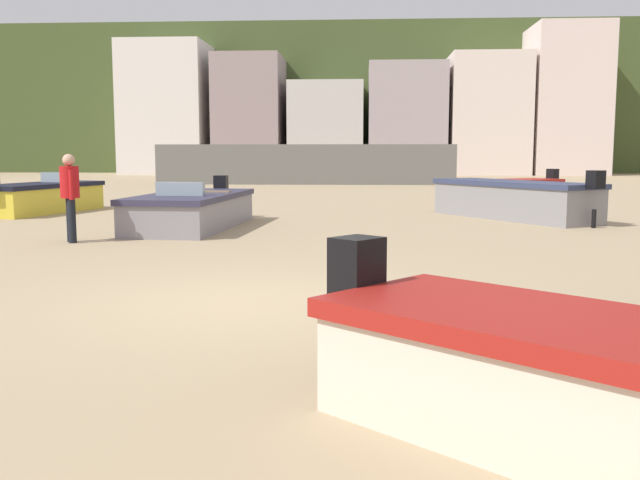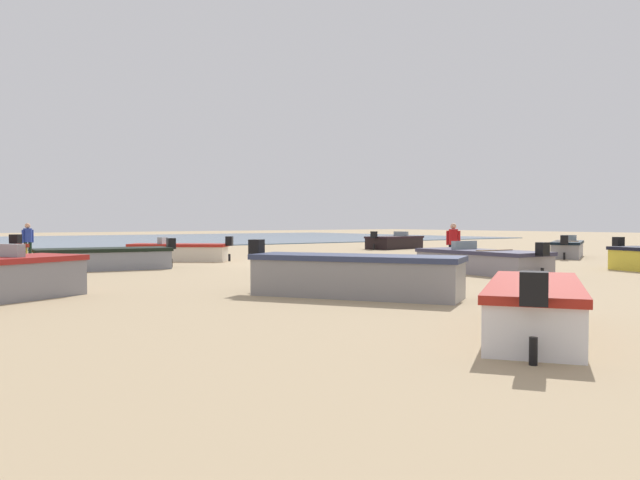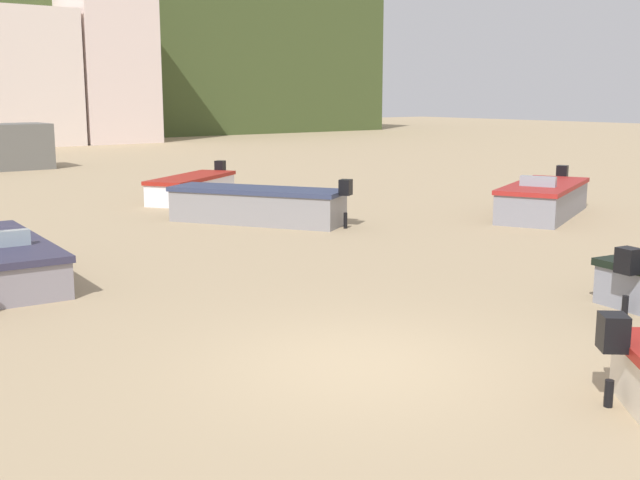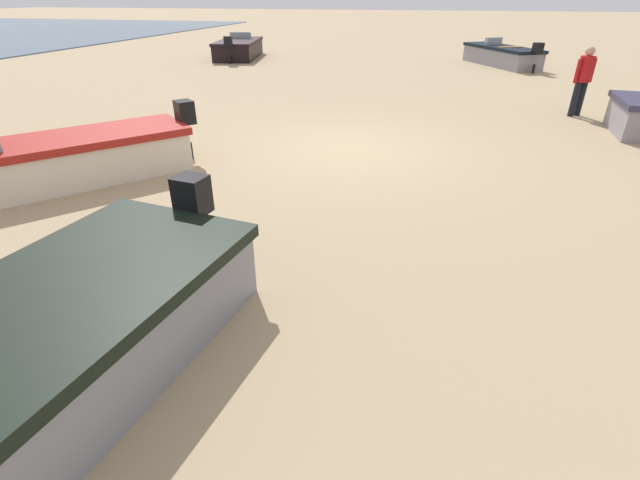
# 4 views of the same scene
# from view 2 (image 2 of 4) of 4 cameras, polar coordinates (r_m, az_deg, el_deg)

# --- Properties ---
(ground_plane) EXTENTS (160.00, 160.00, 0.00)m
(ground_plane) POSITION_cam_2_polar(r_m,az_deg,el_deg) (25.52, -2.70, -2.12)
(ground_plane) COLOR tan
(tidal_water) EXTENTS (80.00, 36.00, 0.06)m
(tidal_water) POSITION_cam_2_polar(r_m,az_deg,el_deg) (58.94, -22.49, -0.06)
(tidal_water) COLOR slate
(tidal_water) RESTS_ON ground
(boat_black_0) EXTENTS (4.35, 2.48, 1.10)m
(boat_black_0) POSITION_cam_2_polar(r_m,az_deg,el_deg) (39.40, 6.71, -0.20)
(boat_black_0) COLOR black
(boat_black_0) RESTS_ON ground
(boat_grey_1) EXTENTS (2.05, 4.86, 1.07)m
(boat_grey_1) POSITION_cam_2_polar(r_m,az_deg,el_deg) (21.41, 14.31, -1.85)
(boat_grey_1) COLOR gray
(boat_grey_1) RESTS_ON ground
(boat_cream_3) EXTENTS (3.95, 3.64, 1.06)m
(boat_cream_3) POSITION_cam_2_polar(r_m,az_deg,el_deg) (27.72, -12.55, -1.06)
(boat_cream_3) COLOR beige
(boat_cream_3) RESTS_ON ground
(boat_grey_4) EXTENTS (4.88, 2.33, 1.08)m
(boat_grey_4) POSITION_cam_2_polar(r_m,az_deg,el_deg) (23.45, -18.82, -1.60)
(boat_grey_4) COLOR gray
(boat_grey_4) RESTS_ON ground
(boat_white_5) EXTENTS (4.09, 3.38, 1.10)m
(boat_white_5) POSITION_cam_2_polar(r_m,az_deg,el_deg) (10.06, 18.71, -5.78)
(boat_white_5) COLOR silver
(boat_white_5) RESTS_ON ground
(boat_grey_6) EXTENTS (4.15, 3.04, 1.08)m
(boat_grey_6) POSITION_cam_2_polar(r_m,az_deg,el_deg) (32.03, 21.33, -0.75)
(boat_grey_6) COLOR gray
(boat_grey_6) RESTS_ON ground
(boat_grey_7) EXTENTS (3.67, 4.76, 1.26)m
(boat_grey_7) POSITION_cam_2_polar(r_m,az_deg,el_deg) (14.24, 3.20, -3.21)
(boat_grey_7) COLOR gray
(boat_grey_7) RESTS_ON ground
(beach_walker_foreground) EXTENTS (0.47, 0.50, 1.62)m
(beach_walker_foreground) POSITION_cam_2_polar(r_m,az_deg,el_deg) (24.33, 11.87, -0.09)
(beach_walker_foreground) COLOR black
(beach_walker_foreground) RESTS_ON ground
(beach_walker_distant) EXTENTS (0.53, 0.44, 1.62)m
(beach_walker_distant) POSITION_cam_2_polar(r_m,az_deg,el_deg) (29.18, -24.76, 0.08)
(beach_walker_distant) COLOR black
(beach_walker_distant) RESTS_ON ground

